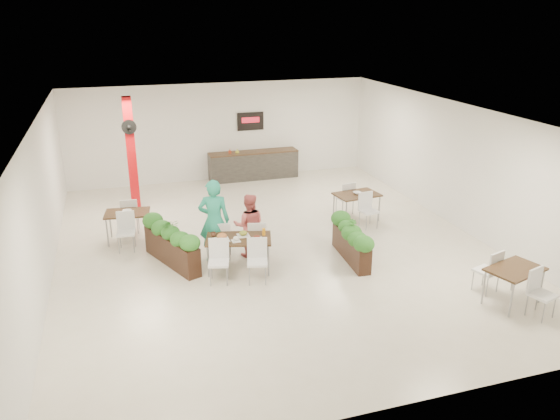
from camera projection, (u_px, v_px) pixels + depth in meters
The scene contains 12 objects.
ground at pixel (273, 246), 13.22m from camera, with size 12.00×12.00×0.00m, color beige.
room_shell at pixel (273, 166), 12.53m from camera, with size 10.10×12.10×3.22m.
red_column at pixel (131, 153), 15.21m from camera, with size 0.40×0.41×3.20m.
service_counter at pixel (253, 164), 18.40m from camera, with size 3.00×0.64×2.20m.
main_table at pixel (238, 243), 11.82m from camera, with size 1.60×1.88×0.92m.
diner_man at pixel (214, 221), 12.18m from camera, with size 0.70×0.46×1.91m, color teal.
diner_woman at pixel (249, 225), 12.48m from camera, with size 0.73×0.57×1.50m, color #DD6262.
planter_left at pixel (171, 242), 12.12m from camera, with size 1.05×1.94×1.08m.
planter_right at pixel (351, 239), 12.36m from camera, with size 0.50×1.86×0.97m.
side_table_a at pixel (128, 217), 13.34m from camera, with size 1.15×1.66×0.92m.
side_table_b at pixel (357, 198), 14.67m from camera, with size 1.24×1.66×0.92m.
side_table_c at pixel (514, 275), 10.44m from camera, with size 1.24×1.67×0.92m.
Camera 1 is at (-3.47, -11.61, 5.36)m, focal length 35.00 mm.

